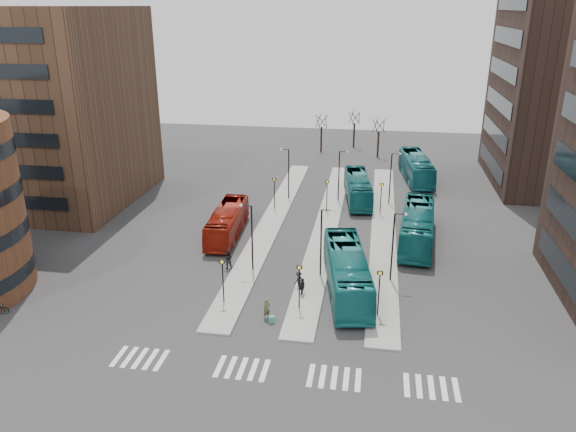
# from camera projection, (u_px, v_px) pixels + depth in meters

# --- Properties ---
(ground) EXTENTS (160.00, 160.00, 0.00)m
(ground) POSITION_uv_depth(u_px,v_px,m) (243.00, 411.00, 32.57)
(ground) COLOR #2C2C2E
(ground) RESTS_ON ground
(island_left) EXTENTS (2.50, 45.00, 0.15)m
(island_left) POSITION_uv_depth(u_px,v_px,m) (272.00, 222.00, 60.85)
(island_left) COLOR gray
(island_left) RESTS_ON ground
(island_mid) EXTENTS (2.50, 45.00, 0.15)m
(island_mid) POSITION_uv_depth(u_px,v_px,m) (327.00, 225.00, 59.96)
(island_mid) COLOR gray
(island_mid) RESTS_ON ground
(island_right) EXTENTS (2.50, 45.00, 0.15)m
(island_right) POSITION_uv_depth(u_px,v_px,m) (383.00, 228.00, 59.06)
(island_right) COLOR gray
(island_right) RESTS_ON ground
(suitcase) EXTENTS (0.50, 0.44, 0.54)m
(suitcase) POSITION_uv_depth(u_px,v_px,m) (272.00, 319.00, 41.57)
(suitcase) COLOR #1C2C9D
(suitcase) RESTS_ON ground
(red_bus) EXTENTS (3.07, 10.90, 3.00)m
(red_bus) POSITION_uv_depth(u_px,v_px,m) (227.00, 222.00, 56.84)
(red_bus) COLOR maroon
(red_bus) RESTS_ON ground
(teal_bus_a) EXTENTS (4.99, 12.94, 3.52)m
(teal_bus_a) POSITION_uv_depth(u_px,v_px,m) (347.00, 271.00, 45.70)
(teal_bus_a) COLOR #166D6E
(teal_bus_a) RESTS_ON ground
(teal_bus_b) EXTENTS (4.00, 11.46, 3.13)m
(teal_bus_b) POSITION_uv_depth(u_px,v_px,m) (358.00, 188.00, 67.06)
(teal_bus_b) COLOR #135D60
(teal_bus_b) RESTS_ON ground
(teal_bus_c) EXTENTS (4.09, 12.91, 3.54)m
(teal_bus_c) POSITION_uv_depth(u_px,v_px,m) (417.00, 226.00, 55.11)
(teal_bus_c) COLOR #146264
(teal_bus_c) RESTS_ON ground
(teal_bus_d) EXTENTS (4.38, 12.58, 3.43)m
(teal_bus_d) POSITION_uv_depth(u_px,v_px,m) (416.00, 168.00, 74.96)
(teal_bus_d) COLOR #16676F
(teal_bus_d) RESTS_ON ground
(traveller) EXTENTS (0.70, 0.70, 1.64)m
(traveller) POSITION_uv_depth(u_px,v_px,m) (267.00, 309.00, 41.93)
(traveller) COLOR #505331
(traveller) RESTS_ON ground
(commuter_a) EXTENTS (1.02, 0.88, 1.81)m
(commuter_a) POSITION_uv_depth(u_px,v_px,m) (228.00, 259.00, 49.92)
(commuter_a) COLOR black
(commuter_a) RESTS_ON ground
(commuter_b) EXTENTS (0.63, 1.00, 1.58)m
(commuter_b) POSITION_uv_depth(u_px,v_px,m) (302.00, 287.00, 45.18)
(commuter_b) COLOR black
(commuter_b) RESTS_ON ground
(commuter_c) EXTENTS (0.98, 1.09, 1.47)m
(commuter_c) POSITION_uv_depth(u_px,v_px,m) (299.00, 280.00, 46.53)
(commuter_c) COLOR black
(commuter_c) RESTS_ON ground
(crosswalk_stripes) EXTENTS (22.35, 2.40, 0.01)m
(crosswalk_stripes) POSITION_uv_depth(u_px,v_px,m) (284.00, 372.00, 36.00)
(crosswalk_stripes) COLOR silver
(crosswalk_stripes) RESTS_ON ground
(office_block) EXTENTS (25.00, 20.12, 22.00)m
(office_block) POSITION_uv_depth(u_px,v_px,m) (24.00, 107.00, 65.16)
(office_block) COLOR #4E3524
(office_block) RESTS_ON ground
(sign_poles) EXTENTS (12.45, 22.12, 3.65)m
(sign_poles) POSITION_uv_depth(u_px,v_px,m) (316.00, 229.00, 52.73)
(sign_poles) COLOR black
(sign_poles) RESTS_ON ground
(lamp_posts) EXTENTS (14.04, 20.24, 6.12)m
(lamp_posts) POSITION_uv_depth(u_px,v_px,m) (332.00, 200.00, 56.78)
(lamp_posts) COLOR black
(lamp_posts) RESTS_ON ground
(bare_trees) EXTENTS (10.97, 8.14, 5.90)m
(bare_trees) POSITION_uv_depth(u_px,v_px,m) (351.00, 135.00, 89.09)
(bare_trees) COLOR black
(bare_trees) RESTS_ON ground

